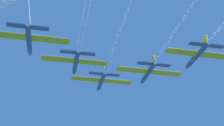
{
  "coord_description": "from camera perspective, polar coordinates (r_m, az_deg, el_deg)",
  "views": [
    {
      "loc": [
        -15.25,
        -89.01,
        -42.7
      ],
      "look_at": [
        -0.04,
        -13.63,
        0.07
      ],
      "focal_mm": 47.4,
      "sensor_mm": 36.0,
      "label": 1
    }
  ],
  "objects": [
    {
      "name": "jet_lead",
      "position": [
        83.63,
        0.25,
        2.27
      ],
      "size": [
        20.59,
        68.05,
        3.41
      ],
      "color": "#4C5660"
    },
    {
      "name": "jet_left_wing",
      "position": [
        72.22,
        -5.46,
        7.91
      ],
      "size": [
        20.59,
        68.52,
        3.41
      ],
      "color": "#4C5660"
    },
    {
      "name": "jet_right_wing",
      "position": [
        77.76,
        11.11,
        4.27
      ],
      "size": [
        20.59,
        64.37,
        3.41
      ],
      "color": "#4C5660"
    }
  ]
}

